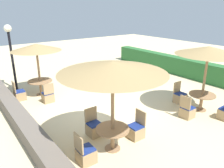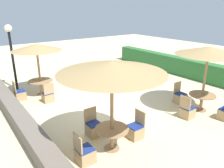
{
  "view_description": "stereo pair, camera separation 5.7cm",
  "coord_description": "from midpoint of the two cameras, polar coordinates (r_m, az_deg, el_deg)",
  "views": [
    {
      "loc": [
        7.24,
        -4.83,
        4.06
      ],
      "look_at": [
        0.0,
        0.6,
        0.9
      ],
      "focal_mm": 35.0,
      "sensor_mm": 36.0,
      "label": 1
    },
    {
      "loc": [
        7.27,
        -4.79,
        4.06
      ],
      "look_at": [
        0.0,
        0.6,
        0.9
      ],
      "focal_mm": 35.0,
      "sensor_mm": 36.0,
      "label": 2
    }
  ],
  "objects": [
    {
      "name": "patio_chair_front_right_north",
      "position": [
        7.36,
        6.03,
        -11.95
      ],
      "size": [
        0.46,
        0.46,
        0.93
      ],
      "rotation": [
        0.0,
        0.0,
        3.14
      ],
      "color": "tan",
      "rests_on": "ground_plane"
    },
    {
      "name": "stone_border",
      "position": [
        8.32,
        -22.51,
        -9.4
      ],
      "size": [
        10.0,
        0.56,
        0.55
      ],
      "primitive_type": "cube",
      "color": "#6B6056",
      "rests_on": "ground_plane"
    },
    {
      "name": "patio_chair_front_right_west",
      "position": [
        7.48,
        -4.91,
        -11.34
      ],
      "size": [
        0.46,
        0.46,
        0.93
      ],
      "rotation": [
        0.0,
        0.0,
        -1.57
      ],
      "color": "tan",
      "rests_on": "ground_plane"
    },
    {
      "name": "lamp_post",
      "position": [
        12.0,
        -25.19,
        9.26
      ],
      "size": [
        0.36,
        0.36,
        3.32
      ],
      "color": "black",
      "rests_on": "ground_plane"
    },
    {
      "name": "round_table_back_right",
      "position": [
        9.75,
        22.27,
        -3.32
      ],
      "size": [
        1.06,
        1.06,
        0.71
      ],
      "color": "#93704C",
      "rests_on": "ground_plane"
    },
    {
      "name": "patio_chair_front_right_south",
      "position": [
        6.34,
        -7.21,
        -17.72
      ],
      "size": [
        0.46,
        0.46,
        0.93
      ],
      "color": "tan",
      "rests_on": "ground_plane"
    },
    {
      "name": "parasol_front_left",
      "position": [
        10.77,
        -19.35,
        8.99
      ],
      "size": [
        2.29,
        2.29,
        2.52
      ],
      "color": "#93704C",
      "rests_on": "ground_plane"
    },
    {
      "name": "patio_chair_front_left_east",
      "position": [
        10.33,
        -16.54,
        -3.17
      ],
      "size": [
        0.46,
        0.46,
        0.93
      ],
      "rotation": [
        0.0,
        0.0,
        1.57
      ],
      "color": "tan",
      "rests_on": "ground_plane"
    },
    {
      "name": "parasol_front_right",
      "position": [
        5.83,
        -0.12,
        4.34
      ],
      "size": [
        3.0,
        3.0,
        2.73
      ],
      "color": "#93704C",
      "rests_on": "ground_plane"
    },
    {
      "name": "hedge_row",
      "position": [
        14.11,
        20.4,
        3.59
      ],
      "size": [
        13.0,
        0.7,
        1.09
      ],
      "primitive_type": "cube",
      "color": "#2D6B33",
      "rests_on": "ground_plane"
    },
    {
      "name": "patio_chair_back_right_west",
      "position": [
        10.32,
        17.13,
        -3.26
      ],
      "size": [
        0.46,
        0.46,
        0.93
      ],
      "rotation": [
        0.0,
        0.0,
        -1.57
      ],
      "color": "tan",
      "rests_on": "ground_plane"
    },
    {
      "name": "patio_chair_back_right_south",
      "position": [
        9.02,
        18.84,
        -6.77
      ],
      "size": [
        0.46,
        0.46,
        0.93
      ],
      "color": "tan",
      "rests_on": "ground_plane"
    },
    {
      "name": "ground_plane",
      "position": [
        9.61,
        -3.05,
        -5.79
      ],
      "size": [
        40.0,
        40.0,
        0.0
      ],
      "primitive_type": "plane",
      "color": "beige"
    },
    {
      "name": "round_table_front_right",
      "position": [
        6.64,
        -0.11,
        -12.73
      ],
      "size": [
        1.0,
        1.0,
        0.7
      ],
      "color": "#93704C",
      "rests_on": "ground_plane"
    },
    {
      "name": "round_table_front_left",
      "position": [
        11.19,
        -18.37,
        0.17
      ],
      "size": [
        1.16,
        1.16,
        0.73
      ],
      "color": "#93704C",
      "rests_on": "ground_plane"
    },
    {
      "name": "patio_chair_front_left_south",
      "position": [
        11.01,
        -23.13,
        -2.56
      ],
      "size": [
        0.46,
        0.46,
        0.93
      ],
      "color": "tan",
      "rests_on": "ground_plane"
    },
    {
      "name": "parasol_back_right",
      "position": [
        9.23,
        23.79,
        7.96
      ],
      "size": [
        2.54,
        2.54,
        2.68
      ],
      "color": "#93704C",
      "rests_on": "ground_plane"
    }
  ]
}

